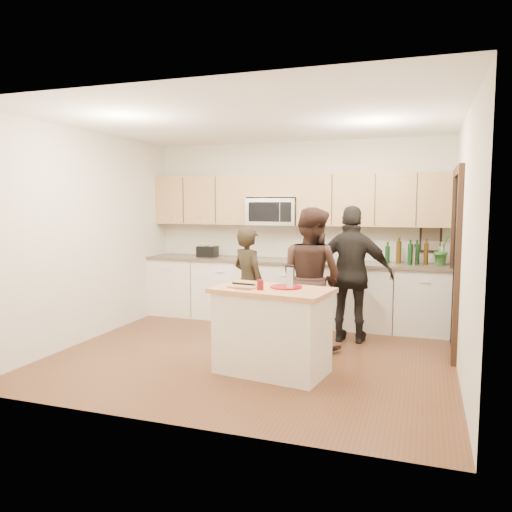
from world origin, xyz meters
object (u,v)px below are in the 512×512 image
(island, at_px, (272,330))
(woman_center, at_px, (311,278))
(toaster, at_px, (208,252))
(woman_right, at_px, (352,274))
(woman_left, at_px, (248,283))

(island, bearing_deg, woman_center, 89.05)
(island, xyz_separation_m, woman_center, (0.18, 1.03, 0.41))
(toaster, bearing_deg, woman_right, -17.53)
(woman_right, bearing_deg, woman_left, 14.34)
(island, bearing_deg, toaster, 136.93)
(toaster, bearing_deg, island, -51.87)
(island, distance_m, toaster, 2.86)
(island, height_order, woman_left, woman_left)
(toaster, distance_m, woman_center, 2.25)
(toaster, xyz_separation_m, woman_right, (2.35, -0.74, -0.15))
(woman_right, bearing_deg, toaster, -16.75)
(toaster, xyz_separation_m, woman_center, (1.91, -1.18, -0.16))
(toaster, bearing_deg, woman_center, -31.59)
(toaster, xyz_separation_m, woman_left, (1.06, -1.05, -0.28))
(toaster, relative_size, woman_left, 0.20)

